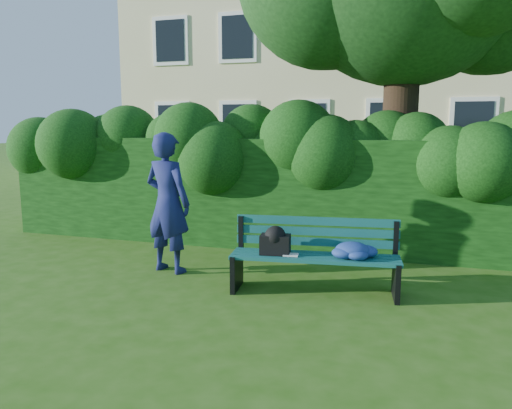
% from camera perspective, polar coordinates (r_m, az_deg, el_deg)
% --- Properties ---
extents(ground, '(80.00, 80.00, 0.00)m').
position_cam_1_polar(ground, '(6.47, -1.63, -9.15)').
color(ground, '#2A5810').
rests_on(ground, ground).
extents(apartment_building, '(16.00, 8.08, 12.00)m').
position_cam_1_polar(apartment_building, '(20.28, 12.28, 20.28)').
color(apartment_building, '#C8C086').
rests_on(apartment_building, ground).
extents(hedge, '(10.00, 1.00, 1.80)m').
position_cam_1_polar(hedge, '(8.33, 3.33, 1.34)').
color(hedge, black).
rests_on(hedge, ground).
extents(park_bench, '(2.07, 0.80, 0.89)m').
position_cam_1_polar(park_bench, '(6.10, 7.18, -5.47)').
color(park_bench, '#0E4744').
rests_on(park_bench, ground).
extents(man_reading, '(0.79, 0.60, 1.93)m').
position_cam_1_polar(man_reading, '(6.94, -10.05, 0.17)').
color(man_reading, navy).
rests_on(man_reading, ground).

